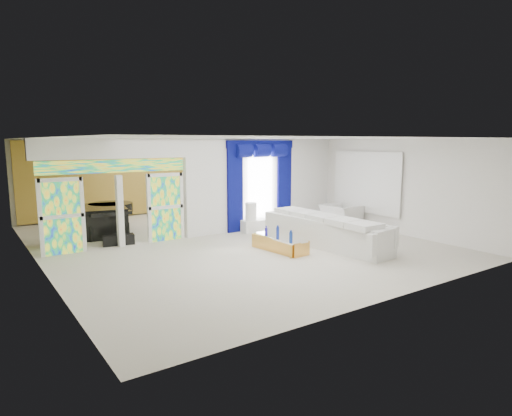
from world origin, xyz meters
TOP-DOWN VIEW (x-y plane):
  - floor at (0.00, 0.00)m, footprint 12.00×12.00m
  - dividing_wall at (2.15, 1.00)m, footprint 5.70×0.18m
  - dividing_header at (-2.85, 1.00)m, footprint 4.30×0.18m
  - stained_panel_left at (-4.28, 1.00)m, footprint 0.95×0.04m
  - stained_panel_right at (-1.42, 1.00)m, footprint 0.95×0.04m
  - stained_transom at (-2.85, 1.00)m, footprint 4.00×0.05m
  - window_pane at (1.90, 0.90)m, footprint 1.00×0.02m
  - blue_drape_left at (0.90, 0.87)m, footprint 0.55×0.10m
  - blue_drape_right at (2.90, 0.87)m, footprint 0.55×0.10m
  - blue_pelmet at (1.90, 0.87)m, footprint 2.60×0.12m
  - wall_mirror at (4.94, -1.00)m, footprint 0.04×2.70m
  - gold_curtains at (0.00, 5.90)m, footprint 9.70×0.12m
  - white_sofa at (1.94, -2.21)m, footprint 1.28×4.11m
  - coffee_table at (0.59, -1.91)m, footprint 0.73×1.72m
  - console_table at (1.58, 0.52)m, footprint 1.18×0.42m
  - table_lamp at (1.28, 0.52)m, footprint 0.36×0.36m
  - armchair at (4.34, -0.47)m, footprint 1.08×1.22m
  - grand_piano at (-2.79, 2.83)m, footprint 1.67×2.02m
  - piano_bench at (-2.79, 1.23)m, footprint 0.92×0.49m
  - tv_console at (-4.39, 2.21)m, footprint 0.60×0.56m
  - chandelier at (-2.30, 3.40)m, footprint 0.60×0.60m
  - decanters at (0.53, -2.00)m, footprint 0.15×1.27m

SIDE VIEW (x-z plane):
  - floor at x=0.00m, z-range 0.00..0.00m
  - piano_bench at x=-2.79m, z-range 0.00..0.29m
  - coffee_table at x=0.59m, z-range 0.00..0.37m
  - console_table at x=1.58m, z-range 0.00..0.39m
  - tv_console at x=-4.39m, z-range 0.00..0.77m
  - white_sofa at x=1.94m, z-range 0.00..0.77m
  - armchair at x=4.34m, z-range 0.00..0.77m
  - grand_piano at x=-2.79m, z-range 0.00..0.91m
  - decanters at x=0.53m, z-range 0.35..0.63m
  - table_lamp at x=1.28m, z-range 0.39..0.97m
  - stained_panel_left at x=-4.28m, z-range 0.00..2.00m
  - stained_panel_right at x=-1.42m, z-range 0.00..2.00m
  - blue_drape_left at x=0.90m, z-range 0.00..2.80m
  - blue_drape_right at x=2.90m, z-range 0.00..2.80m
  - window_pane at x=1.90m, z-range 0.30..2.60m
  - dividing_wall at x=2.15m, z-range 0.00..3.00m
  - gold_curtains at x=0.00m, z-range 0.05..2.95m
  - wall_mirror at x=4.94m, z-range 0.60..2.50m
  - stained_transom at x=-2.85m, z-range 2.08..2.42m
  - chandelier at x=-2.30m, z-range 2.35..2.95m
  - dividing_header at x=-2.85m, z-range 2.45..3.00m
  - blue_pelmet at x=1.90m, z-range 2.69..2.94m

